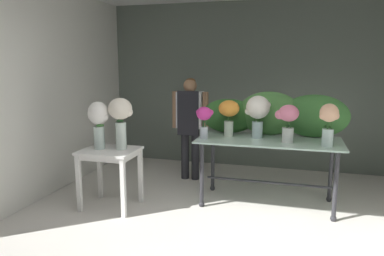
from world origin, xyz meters
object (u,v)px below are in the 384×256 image
side_table_white (110,158)px  vase_peach_ranunculus (329,121)px  vase_cream_lisianthus_tall (121,116)px  vase_ivory_anemones (258,111)px  vase_magenta_tulips (204,118)px  vase_rosy_dahlias (288,119)px  vase_sunset_peonies (229,113)px  display_table_glass (268,151)px  florist (190,118)px  vase_white_roses_tall (99,120)px

side_table_white → vase_peach_ranunculus: vase_peach_ranunculus is taller
vase_cream_lisianthus_tall → vase_peach_ranunculus: bearing=8.7°
vase_ivory_anemones → vase_magenta_tulips: size_ratio=1.33×
vase_peach_ranunculus → vase_rosy_dahlias: vase_peach_ranunculus is taller
vase_rosy_dahlias → vase_sunset_peonies: bearing=167.2°
display_table_glass → florist: (-1.22, 0.71, 0.25)m
florist → vase_ivory_anemones: (1.07, -0.65, 0.23)m
display_table_glass → vase_magenta_tulips: 0.89m
vase_peach_ranunculus → vase_white_roses_tall: bearing=-171.0°
display_table_glass → vase_rosy_dahlias: bearing=-28.8°
side_table_white → vase_rosy_dahlias: size_ratio=1.63×
side_table_white → vase_white_roses_tall: 0.48m
florist → vase_sunset_peonies: size_ratio=3.32×
display_table_glass → side_table_white: size_ratio=2.38×
vase_magenta_tulips → vase_sunset_peonies: 0.35m
display_table_glass → florist: florist is taller
florist → vase_rosy_dahlias: size_ratio=3.43×
vase_peach_ranunculus → vase_cream_lisianthus_tall: bearing=-171.3°
vase_sunset_peonies → vase_white_roses_tall: bearing=-155.6°
display_table_glass → vase_ivory_anemones: bearing=157.9°
vase_peach_ranunculus → vase_ivory_anemones: 0.85m
vase_peach_ranunculus → vase_ivory_anemones: bearing=162.3°
florist → vase_cream_lisianthus_tall: florist is taller
display_table_glass → florist: size_ratio=1.13×
display_table_glass → vase_white_roses_tall: size_ratio=3.01×
vase_ivory_anemones → vase_magenta_tulips: (-0.63, -0.24, -0.08)m
display_table_glass → vase_magenta_tulips: bearing=-167.4°
vase_rosy_dahlias → vase_cream_lisianthus_tall: (-1.93, -0.44, 0.02)m
side_table_white → vase_peach_ranunculus: size_ratio=1.51×
vase_cream_lisianthus_tall → vase_sunset_peonies: bearing=26.9°
vase_rosy_dahlias → vase_white_roses_tall: bearing=-167.2°
vase_peach_ranunculus → vase_white_roses_tall: 2.67m
vase_peach_ranunculus → vase_sunset_peonies: 1.20m
vase_rosy_dahlias → vase_magenta_tulips: (-0.99, -0.06, -0.02)m
vase_white_roses_tall → vase_cream_lisianthus_tall: size_ratio=0.93×
vase_sunset_peonies → vase_magenta_tulips: bearing=-140.0°
vase_sunset_peonies → display_table_glass: bearing=-5.3°
display_table_glass → vase_rosy_dahlias: vase_rosy_dahlias is taller
florist → vase_magenta_tulips: size_ratio=3.87×
florist → vase_sunset_peonies: (0.70, -0.67, 0.20)m
vase_ivory_anemones → vase_white_roses_tall: vase_ivory_anemones is taller
vase_ivory_anemones → vase_sunset_peonies: 0.37m
florist → vase_ivory_anemones: florist is taller
side_table_white → vase_magenta_tulips: vase_magenta_tulips is taller
vase_white_roses_tall → side_table_white: bearing=0.2°
side_table_white → florist: florist is taller
side_table_white → vase_magenta_tulips: 1.25m
vase_white_roses_tall → display_table_glass: bearing=17.3°
display_table_glass → vase_ivory_anemones: vase_ivory_anemones is taller
vase_rosy_dahlias → display_table_glass: bearing=151.2°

